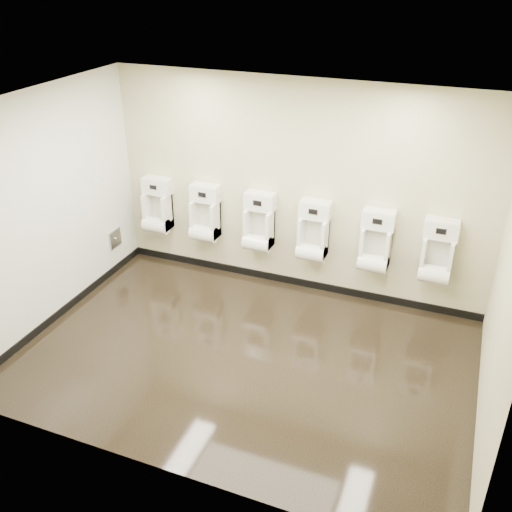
{
  "coord_description": "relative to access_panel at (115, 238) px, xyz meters",
  "views": [
    {
      "loc": [
        2.02,
        -4.78,
        4.06
      ],
      "look_at": [
        -0.08,
        0.55,
        1.01
      ],
      "focal_mm": 40.0,
      "sensor_mm": 36.0,
      "label": 1
    }
  ],
  "objects": [
    {
      "name": "left_wall",
      "position": [
        -0.02,
        -1.2,
        0.9
      ],
      "size": [
        0.02,
        3.5,
        2.8
      ],
      "primitive_type": "cube",
      "color": "beige",
      "rests_on": "ground"
    },
    {
      "name": "urinal_4",
      "position": [
        3.57,
        0.41,
        0.36
      ],
      "size": [
        0.41,
        0.31,
        0.77
      ],
      "color": "white",
      "rests_on": "back_wall"
    },
    {
      "name": "urinal_2",
      "position": [
        2.02,
        0.41,
        0.36
      ],
      "size": [
        0.41,
        0.31,
        0.77
      ],
      "color": "white",
      "rests_on": "back_wall"
    },
    {
      "name": "right_wall",
      "position": [
        4.98,
        -1.2,
        0.9
      ],
      "size": [
        0.02,
        3.5,
        2.8
      ],
      "primitive_type": "cube",
      "color": "beige",
      "rests_on": "ground"
    },
    {
      "name": "back_wall",
      "position": [
        2.48,
        0.55,
        0.9
      ],
      "size": [
        5.0,
        0.02,
        2.8
      ],
      "primitive_type": "cube",
      "color": "beige",
      "rests_on": "ground"
    },
    {
      "name": "skirting_back",
      "position": [
        2.48,
        0.54,
        -0.45
      ],
      "size": [
        5.0,
        0.02,
        0.1
      ],
      "primitive_type": "cube",
      "color": "black",
      "rests_on": "ground"
    },
    {
      "name": "front_wall",
      "position": [
        2.48,
        -2.95,
        0.9
      ],
      "size": [
        5.0,
        0.02,
        2.8
      ],
      "primitive_type": "cube",
      "color": "beige",
      "rests_on": "ground"
    },
    {
      "name": "urinal_5",
      "position": [
        4.31,
        0.41,
        0.36
      ],
      "size": [
        0.41,
        0.31,
        0.77
      ],
      "color": "white",
      "rests_on": "back_wall"
    },
    {
      "name": "urinal_1",
      "position": [
        1.23,
        0.41,
        0.36
      ],
      "size": [
        0.41,
        0.31,
        0.77
      ],
      "color": "white",
      "rests_on": "back_wall"
    },
    {
      "name": "tile_overlay_left",
      "position": [
        -0.01,
        -1.2,
        0.9
      ],
      "size": [
        0.01,
        3.5,
        2.8
      ],
      "primitive_type": "cube",
      "color": "white",
      "rests_on": "ground"
    },
    {
      "name": "urinal_3",
      "position": [
        2.77,
        0.41,
        0.36
      ],
      "size": [
        0.41,
        0.31,
        0.77
      ],
      "color": "white",
      "rests_on": "back_wall"
    },
    {
      "name": "urinal_0",
      "position": [
        0.48,
        0.41,
        0.36
      ],
      "size": [
        0.41,
        0.31,
        0.77
      ],
      "color": "white",
      "rests_on": "back_wall"
    },
    {
      "name": "ceiling",
      "position": [
        2.48,
        -1.2,
        2.3
      ],
      "size": [
        5.0,
        3.5,
        0.0
      ],
      "primitive_type": "cube",
      "color": "silver"
    },
    {
      "name": "skirting_left",
      "position": [
        -0.01,
        -1.2,
        -0.45
      ],
      "size": [
        0.02,
        3.5,
        0.1
      ],
      "primitive_type": "cube",
      "color": "black",
      "rests_on": "ground"
    },
    {
      "name": "access_panel",
      "position": [
        0.0,
        0.0,
        0.0
      ],
      "size": [
        0.04,
        0.25,
        0.25
      ],
      "color": "#9E9EA3",
      "rests_on": "left_wall"
    },
    {
      "name": "ground",
      "position": [
        2.48,
        -1.2,
        -0.5
      ],
      "size": [
        5.0,
        3.5,
        0.0
      ],
      "primitive_type": "cube",
      "color": "black",
      "rests_on": "ground"
    }
  ]
}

